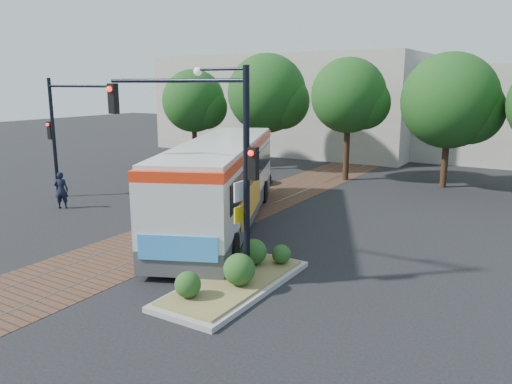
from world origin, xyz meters
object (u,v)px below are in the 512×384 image
at_px(city_bus, 222,178).
at_px(signal_pole_main, 209,140).
at_px(traffic_island, 237,275).
at_px(officer, 61,190).
at_px(parked_car, 240,171).
at_px(signal_pole_left, 67,122).

distance_m(city_bus, signal_pole_main, 6.34).
relative_size(traffic_island, officer, 3.00).
bearing_deg(parked_car, officer, 175.90).
xyz_separation_m(traffic_island, signal_pole_main, (-0.96, 0.09, 3.83)).
bearing_deg(traffic_island, city_bus, 128.89).
height_order(signal_pole_main, signal_pole_left, signal_pole_main).
height_order(signal_pole_main, parked_car, signal_pole_main).
bearing_deg(signal_pole_left, officer, -53.13).
distance_m(city_bus, traffic_island, 6.76).
relative_size(traffic_island, signal_pole_main, 0.87).
bearing_deg(signal_pole_main, traffic_island, -5.36).
bearing_deg(traffic_island, officer, 164.33).
distance_m(traffic_island, officer, 12.53).
height_order(traffic_island, officer, officer).
distance_m(city_bus, signal_pole_left, 9.27).
xyz_separation_m(officer, parked_car, (3.51, 9.86, -0.23)).
bearing_deg(officer, city_bus, 158.54).
height_order(city_bus, signal_pole_left, signal_pole_left).
bearing_deg(city_bus, signal_pole_main, -81.80).
distance_m(officer, parked_car, 10.47).
bearing_deg(signal_pole_main, city_bus, 122.22).
xyz_separation_m(city_bus, traffic_island, (4.12, -5.11, -1.60)).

